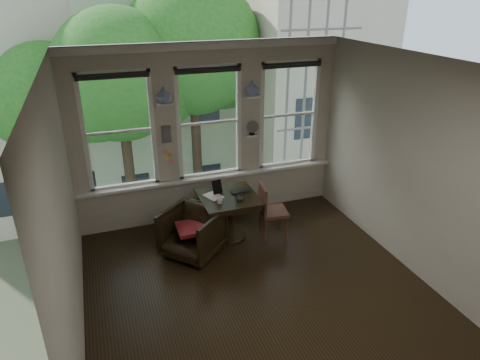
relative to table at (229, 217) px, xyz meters
name	(u,v)px	position (x,y,z in m)	size (l,w,h in m)	color
ground	(257,286)	(-0.04, -1.34, -0.38)	(4.50, 4.50, 0.00)	black
ceiling	(261,63)	(-0.04, -1.34, 2.62)	(4.50, 4.50, 0.00)	silver
wall_back	(209,134)	(-0.04, 0.91, 1.12)	(4.50, 4.50, 0.00)	beige
wall_front	(366,304)	(-0.04, -3.59, 1.12)	(4.50, 4.50, 0.00)	beige
wall_left	(63,218)	(-2.29, -1.34, 1.12)	(4.50, 4.50, 0.00)	beige
wall_right	(409,165)	(2.21, -1.34, 1.12)	(4.50, 4.50, 0.00)	beige
window_left	(119,131)	(-1.49, 0.91, 1.32)	(1.10, 0.12, 1.90)	white
window_center	(209,122)	(-0.04, 0.91, 1.32)	(1.10, 0.12, 1.90)	white
window_right	(288,115)	(1.41, 0.91, 1.32)	(1.10, 0.12, 1.90)	white
shelf_left	(165,104)	(-0.76, 0.81, 1.73)	(0.26, 0.16, 0.03)	white
shelf_right	(252,97)	(0.69, 0.81, 1.73)	(0.26, 0.16, 0.03)	white
intercom	(167,134)	(-0.76, 0.84, 1.23)	(0.14, 0.06, 0.28)	#59544F
sticky_notes	(168,154)	(-0.76, 0.85, 0.88)	(0.16, 0.01, 0.24)	pink
desk_fan	(252,130)	(0.69, 0.79, 1.16)	(0.20, 0.20, 0.24)	#59544F
vase_left	(164,95)	(-0.76, 0.81, 1.86)	(0.24, 0.24, 0.25)	silver
vase_right	(252,88)	(0.69, 0.81, 1.86)	(0.24, 0.24, 0.25)	silver
table	(229,217)	(0.00, 0.00, 0.00)	(0.90, 0.90, 0.75)	black
armchair_left	(192,233)	(-0.66, -0.26, -0.01)	(0.79, 0.81, 0.74)	black
cushion_red	(192,228)	(-0.66, -0.26, 0.08)	(0.45, 0.45, 0.06)	maroon
side_chair_right	(274,211)	(0.70, -0.21, 0.09)	(0.42, 0.42, 0.92)	#3F2016
laptop	(242,192)	(0.24, 0.03, 0.39)	(0.33, 0.21, 0.03)	black
mug	(220,201)	(-0.20, -0.19, 0.42)	(0.10, 0.10, 0.09)	white
drinking_glass	(240,198)	(0.11, -0.21, 0.43)	(0.13, 0.13, 0.11)	white
tablet	(217,187)	(-0.14, 0.17, 0.48)	(0.16, 0.02, 0.22)	black
papers	(213,196)	(-0.22, 0.09, 0.38)	(0.22, 0.30, 0.00)	silver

